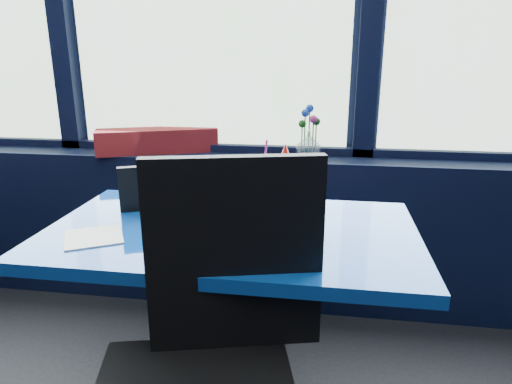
{
  "coord_description": "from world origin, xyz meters",
  "views": [
    {
      "loc": [
        0.59,
        0.64,
        1.3
      ],
      "look_at": [
        0.39,
        1.98,
        0.88
      ],
      "focal_mm": 32.0,
      "sensor_mm": 36.0,
      "label": 1
    }
  ],
  "objects_px": {
    "planter_box": "(158,140)",
    "food_basket": "(273,225)",
    "flower_vase": "(309,142)",
    "near_table": "(232,278)",
    "chair_near_back": "(198,251)",
    "soda_cup": "(262,195)",
    "chair_near_front": "(212,349)",
    "ketchup_bottle": "(285,179)"
  },
  "relations": [
    {
      "from": "flower_vase",
      "to": "soda_cup",
      "type": "relative_size",
      "value": 0.95
    },
    {
      "from": "planter_box",
      "to": "flower_vase",
      "type": "distance_m",
      "value": 0.78
    },
    {
      "from": "flower_vase",
      "to": "food_basket",
      "type": "distance_m",
      "value": 0.92
    },
    {
      "from": "food_basket",
      "to": "ketchup_bottle",
      "type": "xyz_separation_m",
      "value": [
        0.01,
        0.29,
        0.07
      ]
    },
    {
      "from": "near_table",
      "to": "ketchup_bottle",
      "type": "relative_size",
      "value": 5.02
    },
    {
      "from": "food_basket",
      "to": "ketchup_bottle",
      "type": "distance_m",
      "value": 0.3
    },
    {
      "from": "food_basket",
      "to": "ketchup_bottle",
      "type": "height_order",
      "value": "ketchup_bottle"
    },
    {
      "from": "chair_near_front",
      "to": "flower_vase",
      "type": "relative_size",
      "value": 4.09
    },
    {
      "from": "chair_near_front",
      "to": "flower_vase",
      "type": "height_order",
      "value": "chair_near_front"
    },
    {
      "from": "chair_near_back",
      "to": "soda_cup",
      "type": "bearing_deg",
      "value": 131.25
    },
    {
      "from": "planter_box",
      "to": "soda_cup",
      "type": "xyz_separation_m",
      "value": [
        0.65,
        -0.73,
        -0.04
      ]
    },
    {
      "from": "chair_near_back",
      "to": "soda_cup",
      "type": "height_order",
      "value": "soda_cup"
    },
    {
      "from": "near_table",
      "to": "chair_near_front",
      "type": "xyz_separation_m",
      "value": [
        0.04,
        -0.44,
        0.04
      ]
    },
    {
      "from": "chair_near_back",
      "to": "soda_cup",
      "type": "distance_m",
      "value": 0.43
    },
    {
      "from": "near_table",
      "to": "flower_vase",
      "type": "bearing_deg",
      "value": 76.26
    },
    {
      "from": "ketchup_bottle",
      "to": "soda_cup",
      "type": "distance_m",
      "value": 0.12
    },
    {
      "from": "near_table",
      "to": "chair_near_front",
      "type": "relative_size",
      "value": 1.13
    },
    {
      "from": "near_table",
      "to": "planter_box",
      "type": "height_order",
      "value": "planter_box"
    },
    {
      "from": "chair_near_front",
      "to": "planter_box",
      "type": "bearing_deg",
      "value": 100.71
    },
    {
      "from": "planter_box",
      "to": "food_basket",
      "type": "xyz_separation_m",
      "value": [
        0.71,
        -0.93,
        -0.07
      ]
    },
    {
      "from": "chair_near_front",
      "to": "chair_near_back",
      "type": "bearing_deg",
      "value": 94.35
    },
    {
      "from": "soda_cup",
      "to": "chair_near_front",
      "type": "bearing_deg",
      "value": -93.68
    },
    {
      "from": "chair_near_back",
      "to": "food_basket",
      "type": "relative_size",
      "value": 3.04
    },
    {
      "from": "chair_near_back",
      "to": "ketchup_bottle",
      "type": "bearing_deg",
      "value": 149.59
    },
    {
      "from": "chair_near_back",
      "to": "planter_box",
      "type": "relative_size",
      "value": 1.49
    },
    {
      "from": "flower_vase",
      "to": "food_basket",
      "type": "height_order",
      "value": "flower_vase"
    },
    {
      "from": "chair_near_back",
      "to": "soda_cup",
      "type": "xyz_separation_m",
      "value": [
        0.28,
        -0.13,
        0.29
      ]
    },
    {
      "from": "ketchup_bottle",
      "to": "food_basket",
      "type": "bearing_deg",
      "value": -91.8
    },
    {
      "from": "planter_box",
      "to": "ketchup_bottle",
      "type": "distance_m",
      "value": 0.96
    },
    {
      "from": "flower_vase",
      "to": "food_basket",
      "type": "bearing_deg",
      "value": -94.35
    },
    {
      "from": "chair_near_front",
      "to": "food_basket",
      "type": "height_order",
      "value": "chair_near_front"
    },
    {
      "from": "near_table",
      "to": "flower_vase",
      "type": "xyz_separation_m",
      "value": [
        0.21,
        0.87,
        0.31
      ]
    },
    {
      "from": "planter_box",
      "to": "food_basket",
      "type": "distance_m",
      "value": 1.18
    },
    {
      "from": "near_table",
      "to": "ketchup_bottle",
      "type": "bearing_deg",
      "value": 58.23
    },
    {
      "from": "near_table",
      "to": "chair_near_back",
      "type": "distance_m",
      "value": 0.35
    },
    {
      "from": "chair_near_front",
      "to": "soda_cup",
      "type": "relative_size",
      "value": 3.87
    },
    {
      "from": "ketchup_bottle",
      "to": "flower_vase",
      "type": "bearing_deg",
      "value": 84.45
    },
    {
      "from": "near_table",
      "to": "chair_near_back",
      "type": "bearing_deg",
      "value": 125.26
    },
    {
      "from": "ketchup_bottle",
      "to": "soda_cup",
      "type": "relative_size",
      "value": 0.87
    },
    {
      "from": "near_table",
      "to": "flower_vase",
      "type": "distance_m",
      "value": 0.95
    },
    {
      "from": "ketchup_bottle",
      "to": "chair_near_back",
      "type": "bearing_deg",
      "value": 173.63
    },
    {
      "from": "chair_near_front",
      "to": "near_table",
      "type": "bearing_deg",
      "value": 81.22
    }
  ]
}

